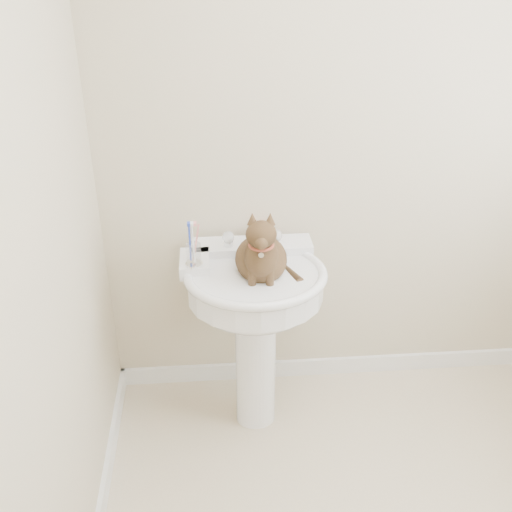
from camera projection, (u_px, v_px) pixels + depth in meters
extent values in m
cube|color=white|center=(340.00, 365.00, 3.05)|extent=(2.20, 0.02, 0.09)
cylinder|color=white|center=(256.00, 365.00, 2.63)|extent=(0.18, 0.18, 0.63)
cylinder|color=white|center=(256.00, 286.00, 2.43)|extent=(0.55, 0.55, 0.12)
ellipsoid|color=white|center=(256.00, 298.00, 2.46)|extent=(0.51, 0.44, 0.20)
torus|color=white|center=(256.00, 274.00, 2.41)|extent=(0.58, 0.58, 0.04)
cube|color=white|center=(252.00, 248.00, 2.57)|extent=(0.52, 0.14, 0.06)
cube|color=white|center=(195.00, 264.00, 2.46)|extent=(0.12, 0.18, 0.06)
cylinder|color=silver|center=(253.00, 242.00, 2.52)|extent=(0.05, 0.05, 0.05)
cylinder|color=silver|center=(253.00, 241.00, 2.46)|extent=(0.04, 0.04, 0.14)
sphere|color=white|center=(226.00, 237.00, 2.52)|extent=(0.06, 0.06, 0.06)
sphere|color=white|center=(278.00, 235.00, 2.53)|extent=(0.06, 0.06, 0.06)
cube|color=#DC432E|center=(262.00, 234.00, 2.59)|extent=(0.10, 0.08, 0.03)
cylinder|color=silver|center=(194.00, 264.00, 2.39)|extent=(0.07, 0.07, 0.01)
cylinder|color=white|center=(194.00, 254.00, 2.37)|extent=(0.06, 0.06, 0.09)
cylinder|color=blue|center=(190.00, 243.00, 2.34)|extent=(0.01, 0.01, 0.17)
cylinder|color=white|center=(193.00, 243.00, 2.34)|extent=(0.01, 0.01, 0.17)
cylinder|color=pink|center=(196.00, 243.00, 2.34)|extent=(0.01, 0.01, 0.17)
ellipsoid|color=brown|center=(261.00, 259.00, 2.40)|extent=(0.21, 0.24, 0.19)
ellipsoid|color=brown|center=(263.00, 256.00, 2.29)|extent=(0.14, 0.13, 0.17)
ellipsoid|color=brown|center=(263.00, 234.00, 2.21)|extent=(0.12, 0.11, 0.11)
cone|color=brown|center=(254.00, 219.00, 2.20)|extent=(0.04, 0.04, 0.05)
cone|color=brown|center=(272.00, 218.00, 2.21)|extent=(0.04, 0.04, 0.05)
cylinder|color=brown|center=(287.00, 269.00, 2.45)|extent=(0.03, 0.03, 0.22)
torus|color=#983F28|center=(263.00, 245.00, 2.25)|extent=(0.10, 0.10, 0.01)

